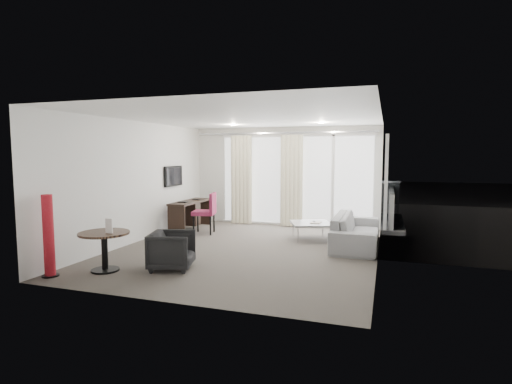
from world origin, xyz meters
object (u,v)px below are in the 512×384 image
(desk, at_px, (190,215))
(red_lamp, at_px, (49,236))
(sofa, at_px, (356,230))
(rattan_chair_a, at_px, (327,204))
(tub_armchair, at_px, (172,250))
(rattan_chair_b, at_px, (364,205))
(round_table, at_px, (105,252))
(coffee_table, at_px, (311,231))
(desk_chair, at_px, (204,213))

(desk, relative_size, red_lamp, 1.18)
(red_lamp, xyz_separation_m, sofa, (4.37, 3.63, -0.31))
(sofa, relative_size, rattan_chair_a, 2.77)
(rattan_chair_a, bearing_deg, sofa, -58.68)
(tub_armchair, xyz_separation_m, rattan_chair_b, (2.73, 5.93, 0.14))
(desk, distance_m, rattan_chair_a, 4.28)
(round_table, height_order, sofa, sofa)
(round_table, relative_size, rattan_chair_b, 0.88)
(tub_armchair, bearing_deg, coffee_table, -45.77)
(round_table, height_order, rattan_chair_b, rattan_chair_b)
(desk_chair, relative_size, sofa, 0.44)
(coffee_table, bearing_deg, rattan_chair_a, 92.17)
(red_lamp, xyz_separation_m, tub_armchair, (1.60, 0.94, -0.33))
(coffee_table, distance_m, sofa, 1.07)
(round_table, relative_size, sofa, 0.36)
(desk_chair, height_order, coffee_table, desk_chair)
(round_table, xyz_separation_m, rattan_chair_a, (2.61, 6.78, 0.08))
(red_lamp, relative_size, sofa, 0.57)
(rattan_chair_b, bearing_deg, desk_chair, -144.93)
(sofa, distance_m, rattan_chair_b, 3.25)
(rattan_chair_a, bearing_deg, desk, -120.78)
(red_lamp, relative_size, coffee_table, 1.52)
(red_lamp, relative_size, tub_armchair, 1.85)
(tub_armchair, height_order, rattan_chair_a, rattan_chair_a)
(red_lamp, xyz_separation_m, rattan_chair_a, (3.23, 7.29, -0.24))
(rattan_chair_a, height_order, rattan_chair_b, rattan_chair_b)
(round_table, bearing_deg, red_lamp, -140.93)
(desk, distance_m, sofa, 4.20)
(desk_chair, relative_size, coffee_table, 1.17)
(desk, xyz_separation_m, round_table, (0.41, -3.75, -0.03))
(round_table, bearing_deg, coffee_table, 51.64)
(red_lamp, distance_m, sofa, 5.69)
(desk, distance_m, rattan_chair_b, 4.88)
(desk_chair, distance_m, coffee_table, 2.57)
(tub_armchair, height_order, sofa, sofa)
(coffee_table, height_order, rattan_chair_a, rattan_chair_a)
(desk_chair, height_order, tub_armchair, desk_chair)
(tub_armchair, height_order, coffee_table, tub_armchair)
(round_table, relative_size, tub_armchair, 1.16)
(round_table, height_order, coffee_table, round_table)
(rattan_chair_a, xyz_separation_m, rattan_chair_b, (1.10, -0.41, 0.05))
(desk, bearing_deg, desk_chair, -36.73)
(sofa, bearing_deg, red_lamp, 129.78)
(rattan_chair_b, bearing_deg, tub_armchair, -120.63)
(tub_armchair, distance_m, rattan_chair_a, 6.55)
(round_table, distance_m, red_lamp, 0.86)
(desk, distance_m, round_table, 3.77)
(rattan_chair_a, bearing_deg, coffee_table, -73.74)
(coffee_table, distance_m, rattan_chair_b, 3.08)
(rattan_chair_b, bearing_deg, sofa, -95.32)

